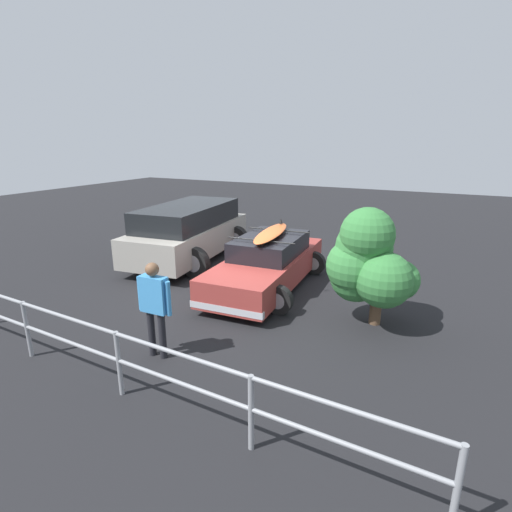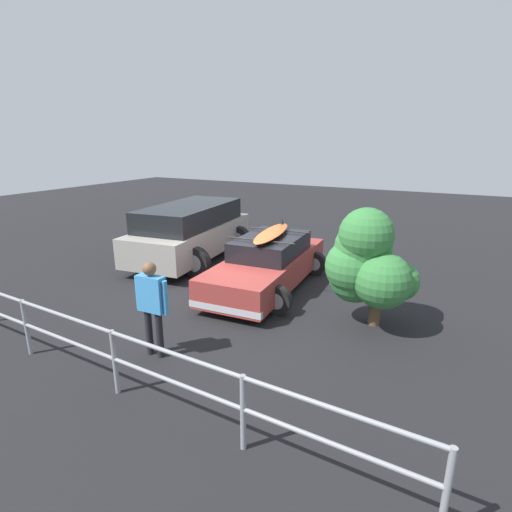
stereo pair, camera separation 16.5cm
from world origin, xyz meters
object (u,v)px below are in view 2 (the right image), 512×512
(sedan_car, at_px, (268,263))
(person_bystander, at_px, (152,301))
(suv_car, at_px, (191,231))
(bush_near_left, at_px, (367,263))

(sedan_car, height_order, person_bystander, person_bystander)
(person_bystander, bearing_deg, suv_car, -59.67)
(suv_car, height_order, bush_near_left, bush_near_left)
(sedan_car, relative_size, person_bystander, 2.77)
(suv_car, height_order, person_bystander, suv_car)
(person_bystander, bearing_deg, bush_near_left, -135.11)
(suv_car, xyz_separation_m, person_bystander, (-2.83, 4.83, 0.11))
(suv_car, distance_m, bush_near_left, 6.00)
(person_bystander, distance_m, bush_near_left, 3.97)
(suv_car, relative_size, person_bystander, 2.95)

